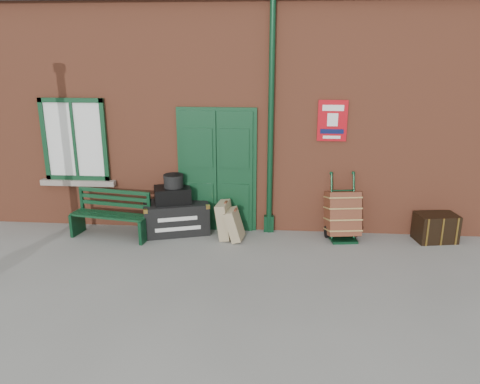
# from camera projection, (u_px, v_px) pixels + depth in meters

# --- Properties ---
(ground) EXTENTS (80.00, 80.00, 0.00)m
(ground) POSITION_uv_depth(u_px,v_px,m) (225.00, 264.00, 7.32)
(ground) COLOR gray
(ground) RESTS_ON ground
(station_building) EXTENTS (10.30, 4.30, 4.36)m
(station_building) POSITION_uv_depth(u_px,v_px,m) (243.00, 101.00, 10.02)
(station_building) COLOR #974B30
(station_building) RESTS_ON ground
(bench) EXTENTS (1.45, 0.66, 0.86)m
(bench) POSITION_uv_depth(u_px,v_px,m) (112.00, 213.00, 8.30)
(bench) COLOR #0F371D
(bench) RESTS_ON ground
(houdini_trunk) EXTENTS (1.29, 0.95, 0.57)m
(houdini_trunk) POSITION_uv_depth(u_px,v_px,m) (176.00, 217.00, 8.51)
(houdini_trunk) COLOR black
(houdini_trunk) RESTS_ON ground
(strongbox) EXTENTS (0.74, 0.63, 0.29)m
(strongbox) POSITION_uv_depth(u_px,v_px,m) (172.00, 195.00, 8.39)
(strongbox) COLOR black
(strongbox) RESTS_ON houdini_trunk
(hatbox) EXTENTS (0.43, 0.43, 0.23)m
(hatbox) POSITION_uv_depth(u_px,v_px,m) (173.00, 181.00, 8.32)
(hatbox) COLOR black
(hatbox) RESTS_ON strongbox
(suitcase_back) EXTENTS (0.32, 0.49, 0.66)m
(suitcase_back) POSITION_uv_depth(u_px,v_px,m) (225.00, 220.00, 8.26)
(suitcase_back) COLOR tan
(suitcase_back) RESTS_ON ground
(suitcase_front) EXTENTS (0.36, 0.45, 0.57)m
(suitcase_front) POSITION_uv_depth(u_px,v_px,m) (235.00, 225.00, 8.17)
(suitcase_front) COLOR tan
(suitcase_front) RESTS_ON ground
(porter_trolley) EXTENTS (0.63, 0.67, 1.15)m
(porter_trolley) POSITION_uv_depth(u_px,v_px,m) (343.00, 214.00, 8.20)
(porter_trolley) COLOR #0D351D
(porter_trolley) RESTS_ON ground
(dark_trunk) EXTENTS (0.75, 0.56, 0.49)m
(dark_trunk) POSITION_uv_depth(u_px,v_px,m) (436.00, 227.00, 8.15)
(dark_trunk) COLOR black
(dark_trunk) RESTS_ON ground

